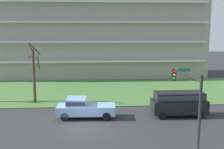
# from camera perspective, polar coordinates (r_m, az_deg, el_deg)

# --- Properties ---
(ground) EXTENTS (160.00, 160.00, 0.00)m
(ground) POSITION_cam_1_polar(r_m,az_deg,el_deg) (23.40, -5.83, -11.09)
(ground) COLOR #2D2D30
(grass_lawn_strip) EXTENTS (80.00, 16.00, 0.08)m
(grass_lawn_strip) POSITION_cam_1_polar(r_m,az_deg,el_deg) (36.83, -5.04, -3.41)
(grass_lawn_strip) COLOR #477238
(grass_lawn_strip) RESTS_ON ground
(apartment_building) EXTENTS (40.15, 10.98, 15.80)m
(apartment_building) POSITION_cam_1_polar(r_m,az_deg,el_deg) (48.93, -4.83, 9.03)
(apartment_building) COLOR #9E938C
(apartment_building) RESTS_ON ground
(tree_left) EXTENTS (1.50, 1.60, 6.91)m
(tree_left) POSITION_cam_1_polar(r_m,az_deg,el_deg) (31.35, -16.22, 0.33)
(tree_left) COLOR #4C3828
(tree_left) RESTS_ON ground
(van_black_near_left) EXTENTS (5.23, 2.07, 2.36)m
(van_black_near_left) POSITION_cam_1_polar(r_m,az_deg,el_deg) (26.56, 14.02, -5.67)
(van_black_near_left) COLOR black
(van_black_near_left) RESTS_ON ground
(pickup_blue_center_left) EXTENTS (5.47, 2.19, 1.95)m
(pickup_blue_center_left) POSITION_cam_1_polar(r_m,az_deg,el_deg) (25.47, -6.04, -6.98)
(pickup_blue_center_left) COLOR #8CB2E0
(pickup_blue_center_left) RESTS_ON ground
(traffic_signal_mast) EXTENTS (0.90, 5.91, 5.53)m
(traffic_signal_mast) POSITION_cam_1_polar(r_m,az_deg,el_deg) (19.07, 15.84, -4.06)
(traffic_signal_mast) COLOR black
(traffic_signal_mast) RESTS_ON ground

